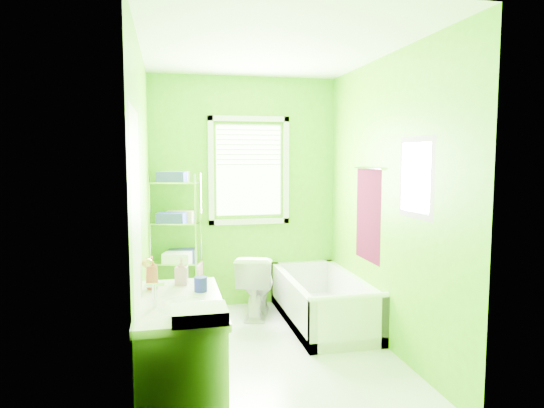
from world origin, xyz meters
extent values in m
plane|color=silver|center=(0.00, 0.00, 0.00)|extent=(2.90, 2.90, 0.00)
cube|color=#4BA808|center=(0.00, 1.45, 1.30)|extent=(2.10, 0.04, 2.60)
cube|color=#4BA808|center=(0.00, -1.45, 1.30)|extent=(2.10, 0.04, 2.60)
cube|color=#4BA808|center=(-1.05, 0.00, 1.30)|extent=(0.04, 2.90, 2.60)
cube|color=#4BA808|center=(1.05, 0.00, 1.30)|extent=(0.04, 2.90, 2.60)
cube|color=white|center=(0.00, 0.00, 2.60)|extent=(2.10, 2.90, 0.04)
cube|color=white|center=(0.05, 1.44, 1.55)|extent=(0.74, 0.01, 1.01)
cube|color=white|center=(0.05, 1.42, 0.97)|extent=(0.92, 0.05, 0.06)
cube|color=white|center=(0.05, 1.42, 2.13)|extent=(0.92, 0.05, 0.06)
cube|color=white|center=(-0.38, 1.42, 1.55)|extent=(0.06, 0.05, 1.22)
cube|color=white|center=(0.48, 1.42, 1.55)|extent=(0.06, 0.05, 1.22)
cube|color=white|center=(0.05, 1.42, 1.84)|extent=(0.72, 0.02, 0.50)
cube|color=white|center=(-1.04, -1.00, 1.00)|extent=(0.02, 0.80, 2.00)
sphere|color=gold|center=(-1.00, -0.67, 1.00)|extent=(0.07, 0.07, 0.07)
cube|color=#49081E|center=(1.04, 0.35, 1.15)|extent=(0.02, 0.58, 0.90)
cylinder|color=silver|center=(1.02, 0.35, 1.60)|extent=(0.02, 0.62, 0.02)
cube|color=#CC5972|center=(1.04, -0.55, 1.55)|extent=(0.02, 0.54, 0.64)
cube|color=white|center=(1.03, -0.55, 1.55)|extent=(0.01, 0.44, 0.54)
cube|color=white|center=(0.68, 0.66, 0.05)|extent=(0.74, 1.58, 0.11)
cube|color=white|center=(0.35, 0.66, 0.24)|extent=(0.07, 1.58, 0.47)
cube|color=white|center=(1.01, 0.66, 0.24)|extent=(0.07, 1.58, 0.47)
cube|color=white|center=(0.68, -0.09, 0.24)|extent=(0.74, 0.07, 0.47)
cube|color=white|center=(0.68, 1.41, 0.24)|extent=(0.74, 0.07, 0.47)
cylinder|color=white|center=(0.68, -0.09, 0.47)|extent=(0.74, 0.07, 0.07)
cylinder|color=#1625D1|center=(0.68, 0.12, 0.14)|extent=(0.35, 0.35, 0.06)
cylinder|color=yellow|center=(0.68, 0.12, 0.19)|extent=(0.33, 0.33, 0.05)
cube|color=#1625D1|center=(0.72, 0.25, 0.25)|extent=(0.25, 0.11, 0.23)
imported|color=white|center=(0.06, 1.02, 0.34)|extent=(0.56, 0.75, 0.68)
cube|color=silver|center=(-0.79, -0.89, 0.37)|extent=(0.51, 1.03, 0.75)
cube|color=silver|center=(-0.79, -0.89, 0.77)|extent=(0.54, 1.06, 0.05)
ellipsoid|color=white|center=(-0.77, -1.03, 0.77)|extent=(0.35, 0.46, 0.12)
cylinder|color=silver|center=(-0.94, -1.03, 0.87)|extent=(0.03, 0.03, 0.16)
cylinder|color=silver|center=(-0.94, -1.03, 0.94)|extent=(0.12, 0.02, 0.02)
imported|color=#C04C38|center=(-0.97, -0.60, 0.91)|extent=(0.09, 0.09, 0.23)
imported|color=#C17DA6|center=(-0.77, -0.52, 0.89)|extent=(0.10, 0.10, 0.19)
cylinder|color=#171A9B|center=(-0.65, -0.73, 0.85)|extent=(0.09, 0.09, 0.10)
cube|color=white|center=(-0.69, -1.33, 0.84)|extent=(0.31, 0.24, 0.08)
cylinder|color=silver|center=(-1.05, 1.19, 0.77)|extent=(0.02, 0.02, 1.53)
cylinder|color=silver|center=(-0.98, 1.48, 0.77)|extent=(0.02, 0.02, 1.53)
cylinder|color=silver|center=(-0.58, 1.07, 0.77)|extent=(0.02, 0.02, 1.53)
cylinder|color=silver|center=(-0.50, 1.35, 0.77)|extent=(0.02, 0.02, 1.53)
cube|color=silver|center=(-0.78, 1.27, 0.14)|extent=(0.57, 0.43, 0.02)
cube|color=silver|center=(-0.78, 1.27, 0.57)|extent=(0.57, 0.43, 0.02)
cube|color=silver|center=(-0.78, 1.27, 1.00)|extent=(0.57, 0.43, 0.02)
cube|color=silver|center=(-0.78, 1.27, 1.44)|extent=(0.57, 0.43, 0.02)
cube|color=#2F40AA|center=(-0.81, 1.18, 1.50)|extent=(0.33, 0.26, 0.11)
cube|color=white|center=(-0.77, 1.39, 1.50)|extent=(0.33, 0.26, 0.11)
cube|color=#2F40AA|center=(-0.82, 1.19, 1.07)|extent=(0.33, 0.26, 0.11)
cube|color=beige|center=(-0.72, 1.38, 1.07)|extent=(0.33, 0.26, 0.11)
cube|color=white|center=(-0.77, 1.19, 0.64)|extent=(0.33, 0.26, 0.11)
cube|color=#2F40AA|center=(-0.72, 1.39, 0.64)|extent=(0.33, 0.26, 0.11)
cube|color=pink|center=(-0.53, 1.21, 0.31)|extent=(0.09, 0.27, 0.48)
camera|label=1|loc=(-0.85, -3.99, 1.72)|focal=32.00mm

